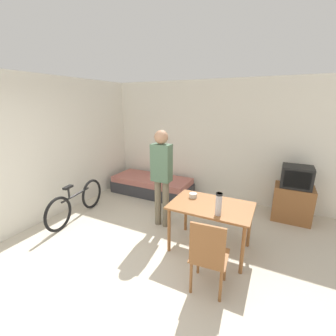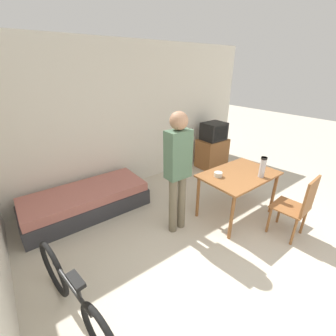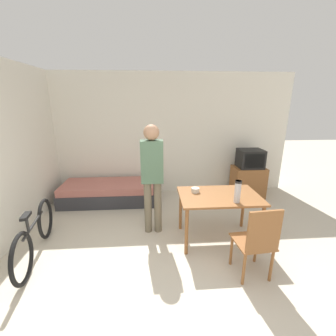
# 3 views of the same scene
# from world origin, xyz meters

# --- Properties ---
(ground_plane) EXTENTS (20.00, 20.00, 0.00)m
(ground_plane) POSITION_xyz_m (0.00, 0.00, 0.00)
(ground_plane) COLOR beige
(wall_back) EXTENTS (5.75, 0.06, 2.70)m
(wall_back) POSITION_xyz_m (0.00, 3.26, 1.35)
(wall_back) COLOR silver
(wall_back) RESTS_ON ground_plane
(daybed) EXTENTS (1.97, 0.83, 0.42)m
(daybed) POSITION_xyz_m (-1.21, 2.74, 0.21)
(daybed) COLOR #333338
(daybed) RESTS_ON ground_plane
(tv) EXTENTS (0.68, 0.49, 1.08)m
(tv) POSITION_xyz_m (1.88, 2.81, 0.50)
(tv) COLOR brown
(tv) RESTS_ON ground_plane
(dining_table) EXTENTS (1.19, 0.79, 0.75)m
(dining_table) POSITION_xyz_m (0.73, 1.21, 0.66)
(dining_table) COLOR brown
(dining_table) RESTS_ON ground_plane
(wooden_chair) EXTENTS (0.46, 0.46, 0.97)m
(wooden_chair) POSITION_xyz_m (0.95, 0.37, 0.54)
(wooden_chair) COLOR brown
(wooden_chair) RESTS_ON ground_plane
(bicycle) EXTENTS (0.30, 1.58, 0.73)m
(bicycle) POSITION_xyz_m (-1.89, 1.00, 0.33)
(bicycle) COLOR black
(bicycle) RESTS_ON ground_plane
(person_standing) EXTENTS (0.34, 0.24, 1.77)m
(person_standing) POSITION_xyz_m (-0.27, 1.50, 1.04)
(person_standing) COLOR #6B604C
(person_standing) RESTS_ON ground_plane
(thermos_flask) EXTENTS (0.09, 0.09, 0.32)m
(thermos_flask) POSITION_xyz_m (0.89, 0.95, 0.92)
(thermos_flask) COLOR #B7B7BC
(thermos_flask) RESTS_ON dining_table
(mate_bowl) EXTENTS (0.12, 0.12, 0.07)m
(mate_bowl) POSITION_xyz_m (0.39, 1.34, 0.78)
(mate_bowl) COLOR beige
(mate_bowl) RESTS_ON dining_table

